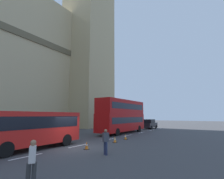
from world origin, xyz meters
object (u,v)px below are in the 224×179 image
at_px(traffic_cone_west, 87,146).
at_px(sedan_lead, 150,124).
at_px(traffic_cone_middle, 115,140).
at_px(pedestrian_near_cones, 32,161).
at_px(double_decker_bus, 122,115).
at_px(pedestrian_by_kerb, 106,141).
at_px(traffic_cone_east, 126,137).

bearing_deg(traffic_cone_west, sedan_lead, 8.54).
distance_m(traffic_cone_middle, pedestrian_near_cones, 10.73).
height_order(traffic_cone_west, pedestrian_near_cones, pedestrian_near_cones).
bearing_deg(traffic_cone_west, traffic_cone_middle, -1.40).
relative_size(double_decker_bus, traffic_cone_middle, 18.23).
relative_size(traffic_cone_west, traffic_cone_middle, 1.00).
bearing_deg(traffic_cone_middle, pedestrian_near_cones, -164.68).
height_order(traffic_cone_west, pedestrian_by_kerb, pedestrian_by_kerb).
distance_m(traffic_cone_west, pedestrian_near_cones, 7.01).
distance_m(traffic_cone_middle, traffic_cone_east, 2.34).
distance_m(traffic_cone_east, pedestrian_by_kerb, 7.45).
bearing_deg(sedan_lead, traffic_cone_west, -171.46).
bearing_deg(double_decker_bus, pedestrian_near_cones, -160.31).
bearing_deg(traffic_cone_east, pedestrian_by_kerb, -161.58).
bearing_deg(traffic_cone_east, traffic_cone_middle, -177.39).
relative_size(traffic_cone_middle, pedestrian_by_kerb, 0.34).
bearing_deg(double_decker_bus, sedan_lead, -1.16).
bearing_deg(pedestrian_near_cones, sedan_lead, 12.32).
bearing_deg(pedestrian_near_cones, traffic_cone_east, 13.05).
bearing_deg(double_decker_bus, traffic_cone_middle, -154.97).
distance_m(double_decker_bus, traffic_cone_east, 7.10).
relative_size(traffic_cone_middle, pedestrian_near_cones, 0.34).
height_order(traffic_cone_east, pedestrian_near_cones, pedestrian_near_cones).
xyz_separation_m(sedan_lead, traffic_cone_east, (-16.28, -3.39, -0.63)).
distance_m(double_decker_bus, pedestrian_near_cones, 19.49).
bearing_deg(pedestrian_by_kerb, traffic_cone_west, 72.98).
distance_m(double_decker_bus, traffic_cone_middle, 9.10).
bearing_deg(traffic_cone_middle, double_decker_bus, 25.03).
height_order(double_decker_bus, traffic_cone_east, double_decker_bus).
relative_size(traffic_cone_west, traffic_cone_east, 1.00).
height_order(traffic_cone_middle, pedestrian_near_cones, pedestrian_near_cones).
distance_m(traffic_cone_middle, pedestrian_by_kerb, 5.25).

